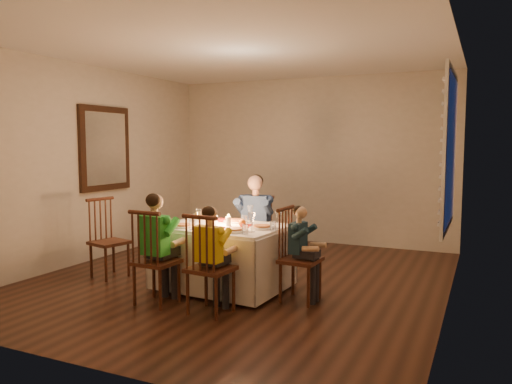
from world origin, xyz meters
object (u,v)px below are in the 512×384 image
at_px(chair_near_left, 157,303).
at_px(chair_near_right, 211,313).
at_px(adult, 255,274).
at_px(chair_adult, 255,274).
at_px(chair_end, 300,301).
at_px(chair_extra, 110,277).
at_px(dining_table, 223,244).
at_px(child_yellow, 211,313).
at_px(child_teal, 300,301).
at_px(serving_bowl, 204,217).
at_px(child_green, 157,303).

height_order(chair_near_left, chair_near_right, same).
relative_size(chair_near_right, adult, 0.78).
bearing_deg(chair_adult, chair_near_right, -86.76).
height_order(chair_end, chair_extra, chair_end).
height_order(dining_table, adult, dining_table).
bearing_deg(chair_near_left, child_yellow, -178.78).
xyz_separation_m(chair_end, child_yellow, (-0.63, -0.69, 0.00)).
xyz_separation_m(child_yellow, child_teal, (0.63, 0.69, 0.00)).
relative_size(chair_end, child_teal, 0.98).
xyz_separation_m(chair_adult, serving_bowl, (-0.48, -0.39, 0.72)).
bearing_deg(chair_end, chair_near_right, 140.27).
xyz_separation_m(dining_table, chair_extra, (-1.43, -0.15, -0.49)).
distance_m(chair_adult, child_yellow, 1.46).
bearing_deg(chair_near_right, chair_end, -128.14).
xyz_separation_m(adult, child_green, (-0.40, -1.43, 0.00)).
height_order(chair_adult, adult, adult).
xyz_separation_m(chair_near_left, adult, (0.40, 1.43, 0.00)).
bearing_deg(child_yellow, serving_bowl, -52.09).
distance_m(chair_end, child_yellow, 0.93).
bearing_deg(child_yellow, chair_near_right, -0.00).
height_order(dining_table, chair_near_right, dining_table).
bearing_deg(chair_end, child_yellow, 140.27).
distance_m(chair_adult, chair_near_left, 1.49).
relative_size(chair_end, chair_extra, 1.01).
height_order(chair_end, child_yellow, child_yellow).
bearing_deg(child_teal, chair_extra, 95.08).
bearing_deg(child_yellow, chair_adult, -77.01).
relative_size(dining_table, serving_bowl, 5.89).
xyz_separation_m(child_green, child_yellow, (0.62, -0.01, 0.00)).
height_order(child_green, child_yellow, child_green).
bearing_deg(child_yellow, dining_table, -65.04).
relative_size(adult, child_green, 1.10).
relative_size(dining_table, chair_extra, 1.49).
xyz_separation_m(dining_table, chair_adult, (0.06, 0.71, -0.49)).
relative_size(chair_near_left, chair_extra, 1.01).
height_order(chair_end, child_teal, child_teal).
bearing_deg(dining_table, adult, 88.86).
distance_m(chair_extra, child_yellow, 1.81).
height_order(chair_end, child_green, child_green).
height_order(chair_near_right, child_green, child_green).
xyz_separation_m(chair_end, adult, (-0.85, 0.76, 0.00)).
height_order(dining_table, child_green, dining_table).
distance_m(dining_table, child_teal, 1.04).
xyz_separation_m(child_green, serving_bowl, (-0.08, 1.04, 0.72)).
bearing_deg(child_teal, dining_table, 89.42).
bearing_deg(chair_extra, child_green, -104.04).
distance_m(chair_adult, adult, 0.00).
distance_m(dining_table, child_green, 0.94).
bearing_deg(child_yellow, adult, -77.01).
xyz_separation_m(chair_near_left, child_green, (0.00, 0.00, 0.00)).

